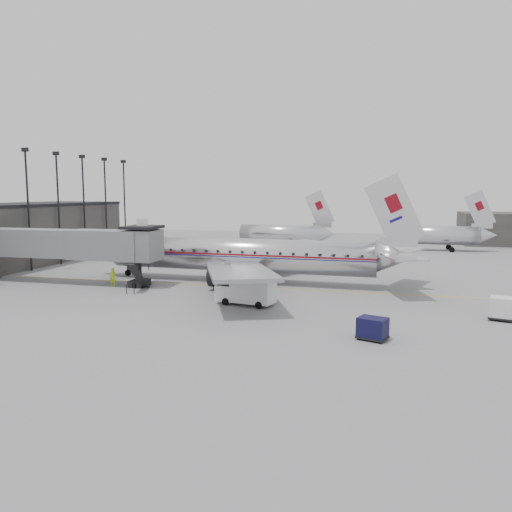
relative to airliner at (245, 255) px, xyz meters
The scene contains 11 objects.
ground 9.48m from the airliner, 94.73° to the right, with size 160.00×160.00×0.00m, color slate.
apron_line 4.76m from the airliner, 52.78° to the right, with size 0.15×60.00×0.01m, color gold.
jet_bridge 18.24m from the airliner, 163.05° to the right, with size 21.00×6.20×7.10m.
floodlight_masts 29.04m from the airliner, behind, with size 0.90×42.25×15.25m.
distant_aircraft_near 33.13m from the airliner, 94.39° to the left, with size 16.39×3.20×10.26m.
distant_aircraft_mid 43.84m from the airliner, 57.64° to the left, with size 16.39×3.20×10.26m.
airliner is the anchor object (origin of this frame).
service_van 11.52m from the airliner, 74.14° to the right, with size 5.43×2.96×2.42m.
baggage_cart_navy 23.71m from the airliner, 53.47° to the right, with size 2.31×2.04×1.51m.
baggage_cart_white 26.44m from the airliner, 25.23° to the right, with size 2.65×2.27×1.78m.
ramp_worker 14.21m from the airliner, 154.89° to the right, with size 0.71×0.46×1.93m, color #B0D418.
Camera 1 is at (15.20, -43.29, 9.76)m, focal length 35.00 mm.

